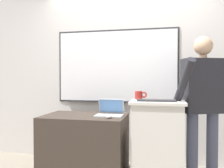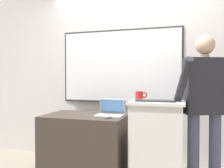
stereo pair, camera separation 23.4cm
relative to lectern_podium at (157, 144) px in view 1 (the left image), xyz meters
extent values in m
cube|color=silver|center=(-0.45, 0.81, 0.94)|extent=(6.40, 0.12, 2.86)
cube|color=#2D2D30|center=(-0.62, 0.74, 0.92)|extent=(1.81, 0.02, 1.08)
cube|color=white|center=(-0.62, 0.74, 0.92)|extent=(1.76, 0.02, 1.03)
cube|color=#2D2D30|center=(-0.62, 0.72, 0.40)|extent=(1.59, 0.04, 0.02)
cube|color=beige|center=(0.00, 0.00, -0.02)|extent=(0.56, 0.43, 0.95)
cube|color=beige|center=(0.00, 0.00, 0.47)|extent=(0.61, 0.46, 0.03)
cube|color=#382D26|center=(-0.89, 0.06, -0.10)|extent=(1.02, 0.65, 0.78)
cylinder|color=#474C60|center=(0.39, 0.14, -0.07)|extent=(0.13, 0.13, 0.84)
cylinder|color=#474C60|center=(0.63, 0.23, -0.07)|extent=(0.13, 0.13, 0.84)
cube|color=#232328|center=(0.51, 0.18, 0.66)|extent=(0.50, 0.37, 0.63)
cylinder|color=tan|center=(0.51, 0.18, 0.99)|extent=(0.09, 0.09, 0.04)
sphere|color=tan|center=(0.51, 0.18, 1.12)|extent=(0.22, 0.22, 0.22)
cylinder|color=#232328|center=(0.27, -0.09, 0.70)|extent=(0.23, 0.43, 0.52)
cylinder|color=#232328|center=(0.75, 0.27, 0.63)|extent=(0.08, 0.08, 0.60)
cube|color=#B7BABF|center=(-0.58, 0.06, 0.29)|extent=(0.33, 0.21, 0.01)
cube|color=#B7BABF|center=(-0.58, 0.19, 0.39)|extent=(0.32, 0.06, 0.19)
cube|color=#598CCC|center=(-0.58, 0.18, 0.39)|extent=(0.29, 0.05, 0.16)
cube|color=#2D2D30|center=(-0.01, -0.06, 0.50)|extent=(0.42, 0.14, 0.02)
ellipsoid|color=#BCBCC1|center=(-0.55, -0.09, 0.30)|extent=(0.06, 0.10, 0.03)
cylinder|color=maroon|center=(-0.23, 0.16, 0.54)|extent=(0.09, 0.09, 0.10)
torus|color=maroon|center=(-0.17, 0.16, 0.54)|extent=(0.08, 0.02, 0.08)
camera|label=1|loc=(0.06, -2.72, 0.74)|focal=38.00mm
camera|label=2|loc=(0.29, -2.66, 0.74)|focal=38.00mm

